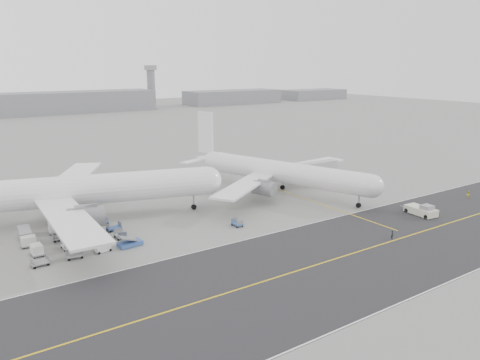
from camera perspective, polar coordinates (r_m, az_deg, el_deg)
ground at (r=88.91m, az=-1.32°, el=-7.17°), size 700.00×700.00×0.00m
taxiway at (r=78.65m, az=9.05°, el=-10.25°), size 220.00×59.00×0.03m
horizon_buildings at (r=339.78m, az=-21.29°, el=7.60°), size 520.00×28.00×28.00m
control_tower at (r=365.16m, az=-10.78°, el=11.23°), size 7.00×7.00×31.25m
airliner_a at (r=102.81m, az=-19.99°, el=-1.29°), size 63.80×62.45×22.55m
airliner_b at (r=119.23m, az=4.56°, el=1.06°), size 52.52×53.50×19.20m
pushback_tug at (r=109.47m, az=21.25°, el=-3.47°), size 3.76×9.03×2.56m
jet_bridge at (r=131.24m, az=9.24°, el=1.46°), size 15.39×3.07×5.82m
gse_cluster at (r=92.35m, az=-19.28°, el=-7.16°), size 24.04×23.22×2.12m
stray_dolly at (r=95.41m, az=-0.35°, el=-5.66°), size 1.54×2.47×1.51m
ground_crew_a at (r=92.99m, az=18.07°, el=-6.36°), size 0.72×0.59×1.68m
ground_crew_b at (r=127.59m, az=26.01°, el=-1.62°), size 0.97×0.82×1.78m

